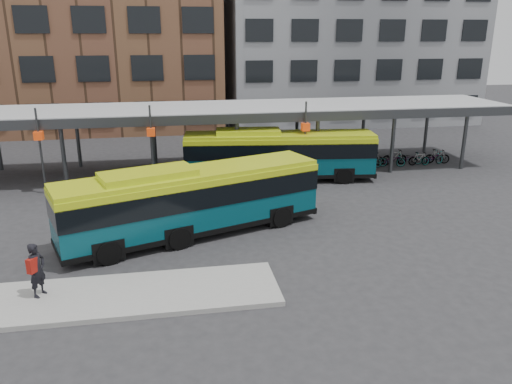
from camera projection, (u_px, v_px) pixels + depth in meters
name	position (u px, v px, depth m)	size (l,w,h in m)	color
ground	(225.00, 253.00, 20.51)	(120.00, 120.00, 0.00)	#28282B
boarding_island	(72.00, 300.00, 16.76)	(14.00, 3.00, 0.18)	gray
canopy	(199.00, 111.00, 31.37)	(40.00, 6.53, 4.80)	#999B9E
building_brick	(73.00, 5.00, 45.48)	(26.00, 14.00, 22.00)	brown
building_grey	(345.00, 18.00, 50.09)	(24.00, 14.00, 20.00)	slate
bus_front	(192.00, 199.00, 21.90)	(11.85, 6.29, 3.22)	#063F4B
bus_rear	(279.00, 153.00, 30.27)	(11.61, 3.70, 3.15)	#063F4B
pedestrian	(37.00, 270.00, 16.59)	(0.72, 0.82, 1.89)	black
bike_rack	(402.00, 158.00, 33.85)	(6.97, 1.51, 1.07)	slate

